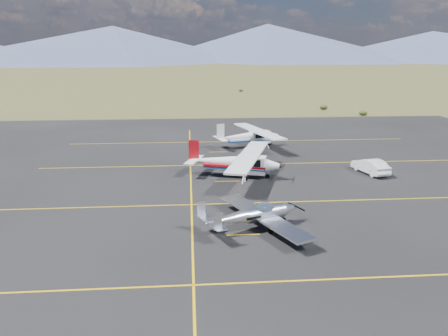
# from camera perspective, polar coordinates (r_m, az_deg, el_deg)

# --- Properties ---
(ground) EXTENTS (1600.00, 1600.00, 0.00)m
(ground) POSITION_cam_1_polar(r_m,az_deg,el_deg) (29.66, 7.49, -5.76)
(ground) COLOR #383D1C
(ground) RESTS_ON ground
(apron) EXTENTS (72.00, 72.00, 0.02)m
(apron) POSITION_cam_1_polar(r_m,az_deg,el_deg) (36.16, 5.21, -1.87)
(apron) COLOR black
(apron) RESTS_ON ground
(aircraft_low_wing) EXTENTS (6.46, 8.43, 1.88)m
(aircraft_low_wing) POSITION_cam_1_polar(r_m,az_deg,el_deg) (26.54, 3.99, -6.12)
(aircraft_low_wing) COLOR silver
(aircraft_low_wing) RESTS_ON apron
(aircraft_cessna) EXTENTS (8.16, 11.84, 3.03)m
(aircraft_cessna) POSITION_cam_1_polar(r_m,az_deg,el_deg) (37.27, 1.47, 0.84)
(aircraft_cessna) COLOR silver
(aircraft_cessna) RESTS_ON apron
(aircraft_plain) EXTENTS (7.39, 11.08, 2.82)m
(aircraft_plain) POSITION_cam_1_polar(r_m,az_deg,el_deg) (49.19, 3.31, 4.18)
(aircraft_plain) COLOR white
(aircraft_plain) RESTS_ON apron
(sedan) EXTENTS (2.28, 4.23, 1.32)m
(sedan) POSITION_cam_1_polar(r_m,az_deg,el_deg) (40.59, 18.57, 0.25)
(sedan) COLOR silver
(sedan) RESTS_ON apron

